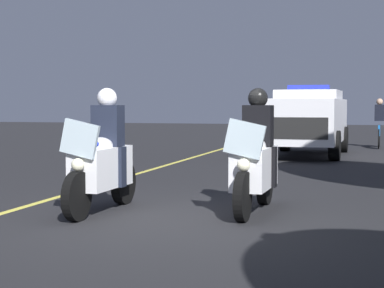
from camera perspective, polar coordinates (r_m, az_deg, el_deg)
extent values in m
plane|color=black|center=(8.39, -2.53, -6.70)|extent=(80.00, 80.00, 0.00)
cube|color=#E0D14C|center=(9.35, -15.89, -5.75)|extent=(48.00, 0.12, 0.01)
cylinder|color=black|center=(8.33, -10.19, -4.60)|extent=(0.64, 0.13, 0.64)
cylinder|color=black|center=(9.67, -6.10, -3.43)|extent=(0.64, 0.15, 0.64)
cube|color=white|center=(8.94, -8.07, -2.08)|extent=(1.21, 0.47, 0.56)
ellipsoid|color=white|center=(8.87, -8.22, -0.18)|extent=(0.57, 0.33, 0.24)
cube|color=silver|center=(8.35, -9.93, 0.46)|extent=(0.07, 0.56, 0.53)
sphere|color=#F9F4CC|center=(8.32, -10.10, -1.83)|extent=(0.17, 0.17, 0.17)
sphere|color=red|center=(8.54, -10.49, 0.05)|extent=(0.09, 0.09, 0.09)
sphere|color=#1933F2|center=(8.40, -8.55, 0.01)|extent=(0.09, 0.09, 0.09)
cube|color=black|center=(9.12, -7.48, 1.56)|extent=(0.29, 0.41, 0.60)
cube|color=black|center=(9.02, -6.45, -2.03)|extent=(0.18, 0.14, 0.56)
cube|color=black|center=(9.18, -8.74, -1.94)|extent=(0.18, 0.14, 0.56)
sphere|color=silver|center=(9.09, -7.55, 4.07)|extent=(0.28, 0.28, 0.28)
cylinder|color=black|center=(8.19, 4.52, -4.69)|extent=(0.64, 0.13, 0.64)
cylinder|color=black|center=(9.64, 6.48, -3.45)|extent=(0.64, 0.15, 0.64)
cube|color=white|center=(8.86, 5.57, -2.12)|extent=(1.21, 0.47, 0.56)
ellipsoid|color=white|center=(8.79, 5.51, -0.20)|extent=(0.57, 0.33, 0.24)
cube|color=silver|center=(8.21, 4.70, 0.45)|extent=(0.07, 0.56, 0.53)
sphere|color=#F9F4CC|center=(8.18, 4.60, -1.88)|extent=(0.17, 0.17, 0.17)
sphere|color=red|center=(8.38, 3.82, 0.04)|extent=(0.09, 0.09, 0.09)
sphere|color=#1933F2|center=(8.31, 5.97, 0.00)|extent=(0.09, 0.09, 0.09)
cube|color=black|center=(9.05, 5.88, 1.55)|extent=(0.29, 0.41, 0.60)
cube|color=black|center=(8.99, 7.03, -2.05)|extent=(0.18, 0.14, 0.56)
cube|color=black|center=(9.07, 4.54, -1.98)|extent=(0.18, 0.14, 0.56)
sphere|color=black|center=(9.02, 5.87, 4.09)|extent=(0.28, 0.28, 0.28)
cube|color=silver|center=(18.99, 10.25, 2.07)|extent=(4.94, 2.01, 1.24)
cube|color=silver|center=(19.28, 10.38, 4.17)|extent=(2.44, 1.80, 0.36)
cube|color=#2633D8|center=(19.08, 10.32, 4.96)|extent=(0.31, 1.21, 0.14)
cube|color=black|center=(16.61, 9.24, 1.39)|extent=(0.16, 1.62, 0.56)
cylinder|color=black|center=(17.38, 12.55, -0.14)|extent=(0.81, 0.30, 0.80)
cylinder|color=black|center=(17.62, 6.71, -0.03)|extent=(0.81, 0.30, 0.80)
cylinder|color=black|center=(20.47, 13.25, 0.40)|extent=(0.81, 0.30, 0.80)
cylinder|color=black|center=(20.67, 8.27, 0.48)|extent=(0.81, 0.30, 0.80)
cylinder|color=black|center=(22.36, 16.24, 0.43)|extent=(0.66, 0.05, 0.66)
cylinder|color=black|center=(23.46, 16.29, 0.57)|extent=(0.66, 0.05, 0.66)
cube|color=blue|center=(22.90, 16.28, 1.18)|extent=(1.00, 0.08, 0.36)
cube|color=black|center=(22.93, 16.31, 2.68)|extent=(0.25, 0.33, 0.56)
sphere|color=tan|center=(22.90, 16.32, 3.63)|extent=(0.22, 0.22, 0.22)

